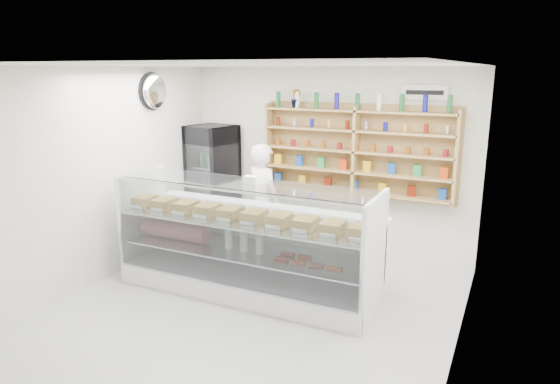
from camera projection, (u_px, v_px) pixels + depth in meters
The scene contains 8 objects.
room at pixel (247, 197), 5.44m from camera, with size 5.00×5.00×5.00m.
display_counter at pixel (247, 263), 6.28m from camera, with size 3.29×0.98×1.43m.
shop_worker at pixel (263, 202), 7.32m from camera, with size 0.63×0.41×1.73m, color white.
drinks_cooler at pixel (213, 183), 8.20m from camera, with size 0.79×0.77×1.88m.
wall_shelving at pixel (356, 152), 7.24m from camera, with size 2.84×0.28×1.33m.
potted_plant at pixel (296, 98), 7.46m from camera, with size 0.15×0.12×0.28m, color #1E6626.
security_mirror at pixel (155, 91), 7.16m from camera, with size 0.15×0.50×0.50m, color silver.
wall_sign at pixel (425, 92), 6.77m from camera, with size 0.62×0.03×0.20m, color white.
Camera 1 is at (2.61, -4.60, 2.76)m, focal length 32.00 mm.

